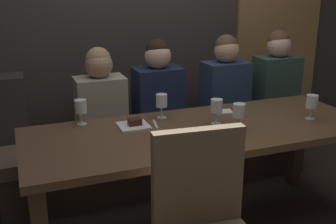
{
  "coord_description": "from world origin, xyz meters",
  "views": [
    {
      "loc": [
        -1.07,
        -2.18,
        1.61
      ],
      "look_at": [
        -0.19,
        0.09,
        0.84
      ],
      "focal_mm": 43.88,
      "sensor_mm": 36.0,
      "label": 1
    }
  ],
  "objects_px": {
    "chair_near_side": "(205,223)",
    "wine_glass_center_front": "(217,106)",
    "diner_far_end": "(225,85)",
    "dining_table": "(202,141)",
    "dessert_plate": "(134,124)",
    "wine_glass_far_left": "(81,107)",
    "diner_bearded": "(158,92)",
    "wine_glass_end_right": "(312,103)",
    "diner_redhead": "(100,99)",
    "banquette_bench": "(163,160)",
    "wine_glass_near_right": "(162,102)",
    "diner_near_end": "(276,79)",
    "fork_on_table": "(155,124)",
    "wine_glass_end_left": "(239,112)"
  },
  "relations": [
    {
      "from": "dessert_plate",
      "to": "diner_far_end",
      "type": "bearing_deg",
      "value": 28.28
    },
    {
      "from": "dining_table",
      "to": "wine_glass_end_right",
      "type": "relative_size",
      "value": 13.41
    },
    {
      "from": "dining_table",
      "to": "dessert_plate",
      "type": "xyz_separation_m",
      "value": [
        -0.39,
        0.18,
        0.1
      ]
    },
    {
      "from": "wine_glass_end_right",
      "to": "fork_on_table",
      "type": "distance_m",
      "value": 1.05
    },
    {
      "from": "chair_near_side",
      "to": "wine_glass_near_right",
      "type": "distance_m",
      "value": 1.06
    },
    {
      "from": "diner_redhead",
      "to": "wine_glass_near_right",
      "type": "xyz_separation_m",
      "value": [
        0.32,
        -0.42,
        0.06
      ]
    },
    {
      "from": "diner_near_end",
      "to": "fork_on_table",
      "type": "relative_size",
      "value": 4.63
    },
    {
      "from": "wine_glass_near_right",
      "to": "diner_near_end",
      "type": "bearing_deg",
      "value": 18.41
    },
    {
      "from": "diner_far_end",
      "to": "fork_on_table",
      "type": "distance_m",
      "value": 0.95
    },
    {
      "from": "diner_near_end",
      "to": "dessert_plate",
      "type": "bearing_deg",
      "value": -160.71
    },
    {
      "from": "chair_near_side",
      "to": "diner_far_end",
      "type": "relative_size",
      "value": 1.27
    },
    {
      "from": "wine_glass_near_right",
      "to": "wine_glass_end_left",
      "type": "xyz_separation_m",
      "value": [
        0.37,
        -0.38,
        0.0
      ]
    },
    {
      "from": "chair_near_side",
      "to": "wine_glass_far_left",
      "type": "xyz_separation_m",
      "value": [
        -0.37,
        1.06,
        0.3
      ]
    },
    {
      "from": "dining_table",
      "to": "wine_glass_end_right",
      "type": "bearing_deg",
      "value": -7.44
    },
    {
      "from": "wine_glass_far_left",
      "to": "wine_glass_center_front",
      "type": "bearing_deg",
      "value": -20.21
    },
    {
      "from": "wine_glass_near_right",
      "to": "wine_glass_end_left",
      "type": "relative_size",
      "value": 1.0
    },
    {
      "from": "diner_far_end",
      "to": "wine_glass_far_left",
      "type": "distance_m",
      "value": 1.27
    },
    {
      "from": "dining_table",
      "to": "dessert_plate",
      "type": "height_order",
      "value": "dessert_plate"
    },
    {
      "from": "diner_near_end",
      "to": "wine_glass_end_left",
      "type": "xyz_separation_m",
      "value": [
        -0.82,
        -0.78,
        0.03
      ]
    },
    {
      "from": "wine_glass_center_front",
      "to": "wine_glass_far_left",
      "type": "relative_size",
      "value": 1.0
    },
    {
      "from": "diner_redhead",
      "to": "diner_far_end",
      "type": "height_order",
      "value": "diner_far_end"
    },
    {
      "from": "diner_redhead",
      "to": "wine_glass_near_right",
      "type": "relative_size",
      "value": 4.42
    },
    {
      "from": "banquette_bench",
      "to": "wine_glass_end_right",
      "type": "relative_size",
      "value": 15.24
    },
    {
      "from": "chair_near_side",
      "to": "fork_on_table",
      "type": "height_order",
      "value": "chair_near_side"
    },
    {
      "from": "wine_glass_center_front",
      "to": "fork_on_table",
      "type": "relative_size",
      "value": 0.96
    },
    {
      "from": "diner_near_end",
      "to": "wine_glass_end_right",
      "type": "relative_size",
      "value": 4.8
    },
    {
      "from": "dining_table",
      "to": "wine_glass_center_front",
      "type": "distance_m",
      "value": 0.24
    },
    {
      "from": "diner_bearded",
      "to": "wine_glass_end_right",
      "type": "distance_m",
      "value": 1.12
    },
    {
      "from": "wine_glass_near_right",
      "to": "dessert_plate",
      "type": "height_order",
      "value": "wine_glass_near_right"
    },
    {
      "from": "wine_glass_end_left",
      "to": "diner_bearded",
      "type": "bearing_deg",
      "value": 107.11
    },
    {
      "from": "diner_far_end",
      "to": "wine_glass_near_right",
      "type": "xyz_separation_m",
      "value": [
        -0.7,
        -0.4,
        0.04
      ]
    },
    {
      "from": "banquette_bench",
      "to": "diner_redhead",
      "type": "relative_size",
      "value": 3.45
    },
    {
      "from": "dessert_plate",
      "to": "wine_glass_end_right",
      "type": "bearing_deg",
      "value": -13.84
    },
    {
      "from": "banquette_bench",
      "to": "chair_near_side",
      "type": "xyz_separation_m",
      "value": [
        -0.32,
        -1.42,
        0.33
      ]
    },
    {
      "from": "wine_glass_near_right",
      "to": "wine_glass_far_left",
      "type": "relative_size",
      "value": 1.0
    },
    {
      "from": "banquette_bench",
      "to": "chair_near_side",
      "type": "height_order",
      "value": "chair_near_side"
    },
    {
      "from": "wine_glass_end_right",
      "to": "wine_glass_center_front",
      "type": "relative_size",
      "value": 1.0
    },
    {
      "from": "wine_glass_end_right",
      "to": "dessert_plate",
      "type": "height_order",
      "value": "wine_glass_end_right"
    },
    {
      "from": "banquette_bench",
      "to": "dessert_plate",
      "type": "height_order",
      "value": "dessert_plate"
    },
    {
      "from": "dining_table",
      "to": "diner_redhead",
      "type": "height_order",
      "value": "diner_redhead"
    },
    {
      "from": "diner_bearded",
      "to": "diner_redhead",
      "type": "bearing_deg",
      "value": 178.41
    },
    {
      "from": "diner_far_end",
      "to": "wine_glass_end_right",
      "type": "bearing_deg",
      "value": -74.18
    },
    {
      "from": "diner_bearded",
      "to": "wine_glass_center_front",
      "type": "height_order",
      "value": "diner_bearded"
    },
    {
      "from": "chair_near_side",
      "to": "wine_glass_center_front",
      "type": "distance_m",
      "value": 0.93
    },
    {
      "from": "diner_near_end",
      "to": "diner_bearded",
      "type": "bearing_deg",
      "value": 179.31
    },
    {
      "from": "diner_bearded",
      "to": "banquette_bench",
      "type": "bearing_deg",
      "value": 11.07
    },
    {
      "from": "diner_redhead",
      "to": "wine_glass_center_front",
      "type": "distance_m",
      "value": 0.9
    },
    {
      "from": "chair_near_side",
      "to": "wine_glass_end_right",
      "type": "xyz_separation_m",
      "value": [
        1.08,
        0.62,
        0.29
      ]
    },
    {
      "from": "diner_redhead",
      "to": "diner_far_end",
      "type": "distance_m",
      "value": 1.02
    },
    {
      "from": "diner_far_end",
      "to": "banquette_bench",
      "type": "bearing_deg",
      "value": 177.87
    }
  ]
}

